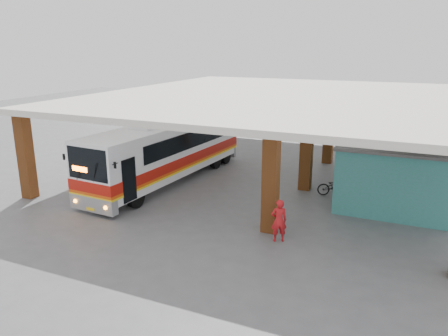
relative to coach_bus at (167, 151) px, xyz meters
name	(u,v)px	position (x,y,z in m)	size (l,w,h in m)	color
ground	(232,199)	(4.49, -1.26, -1.78)	(90.00, 90.00, 0.00)	#515154
brick_columns	(288,140)	(5.91, 3.74, 0.40)	(20.10, 21.60, 4.35)	#9A5121
canopy_roof	(282,96)	(4.99, 5.24, 2.72)	(21.00, 23.00, 0.30)	silver
shop_building	(398,166)	(11.98, 2.74, -0.21)	(5.20, 8.20, 3.11)	#2E746F
coach_bus	(167,151)	(0.00, 0.00, 0.00)	(3.39, 12.43, 3.58)	white
motorcycle	(336,186)	(9.19, 1.37, -1.29)	(0.65, 1.86, 0.98)	black
pedestrian	(279,221)	(8.12, -5.05, -0.91)	(0.64, 0.42, 1.75)	red
red_chair	(352,175)	(9.58, 4.33, -1.42)	(0.44, 0.44, 0.77)	red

